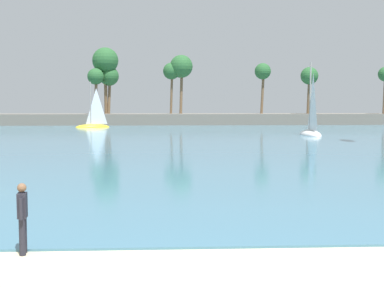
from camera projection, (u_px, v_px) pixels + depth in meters
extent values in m
cube|color=teal|center=(169.00, 130.00, 67.86)|extent=(220.00, 111.13, 0.06)
cube|color=slate|center=(168.00, 119.00, 83.29)|extent=(109.49, 6.00, 1.80)
cylinder|color=brown|center=(109.00, 95.00, 83.60)|extent=(0.70, 0.59, 6.00)
sphere|color=#285B2D|center=(109.00, 76.00, 83.37)|extent=(3.09, 3.09, 3.09)
cylinder|color=brown|center=(96.00, 95.00, 81.56)|extent=(0.65, 0.53, 5.84)
sphere|color=#285B2D|center=(96.00, 76.00, 81.33)|extent=(2.55, 2.55, 2.55)
cylinder|color=brown|center=(181.00, 90.00, 84.03)|extent=(0.65, 0.59, 7.57)
sphere|color=#285B2D|center=(181.00, 66.00, 83.73)|extent=(3.66, 3.66, 3.66)
cylinder|color=brown|center=(106.00, 87.00, 83.30)|extent=(0.55, 0.91, 8.44)
sphere|color=#285B2D|center=(105.00, 61.00, 82.97)|extent=(4.13, 4.13, 4.13)
cylinder|color=brown|center=(172.00, 92.00, 84.03)|extent=(0.58, 0.55, 6.82)
sphere|color=#285B2D|center=(171.00, 71.00, 83.76)|extent=(2.69, 2.69, 2.69)
cylinder|color=brown|center=(309.00, 95.00, 83.29)|extent=(0.68, 0.69, 6.03)
sphere|color=#285B2D|center=(309.00, 76.00, 83.05)|extent=(2.79, 2.79, 2.79)
cylinder|color=brown|center=(263.00, 92.00, 84.64)|extent=(0.69, 0.47, 6.82)
sphere|color=#285B2D|center=(263.00, 71.00, 84.38)|extent=(2.62, 2.62, 2.62)
cylinder|color=#23232D|center=(22.00, 237.00, 12.02)|extent=(0.15, 0.15, 0.86)
cylinder|color=#23232D|center=(24.00, 235.00, 12.24)|extent=(0.15, 0.15, 0.86)
cube|color=#23232D|center=(22.00, 205.00, 12.07)|extent=(0.24, 0.36, 0.58)
sphere|color=brown|center=(22.00, 188.00, 12.04)|extent=(0.21, 0.21, 0.21)
cylinder|color=#23232D|center=(21.00, 209.00, 11.85)|extent=(0.09, 0.09, 0.50)
cylinder|color=#23232D|center=(24.00, 205.00, 12.30)|extent=(0.09, 0.09, 0.50)
ellipsoid|color=white|center=(310.00, 135.00, 56.06)|extent=(1.78, 5.78, 1.15)
cylinder|color=gray|center=(310.00, 96.00, 56.02)|extent=(0.17, 0.17, 7.20)
pyramid|color=white|center=(313.00, 101.00, 55.09)|extent=(0.20, 2.60, 6.12)
ellipsoid|color=yellow|center=(93.00, 127.00, 73.95)|extent=(4.97, 2.61, 0.95)
cylinder|color=gray|center=(91.00, 103.00, 73.61)|extent=(0.14, 0.14, 5.95)
pyramid|color=silver|center=(96.00, 106.00, 73.89)|extent=(2.11, 0.69, 5.06)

